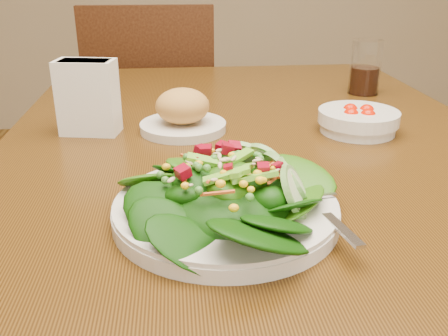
{
  "coord_description": "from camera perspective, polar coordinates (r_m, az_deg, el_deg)",
  "views": [
    {
      "loc": [
        -0.14,
        -0.77,
        1.05
      ],
      "look_at": [
        -0.08,
        -0.21,
        0.81
      ],
      "focal_mm": 40.0,
      "sensor_mm": 36.0,
      "label": 1
    }
  ],
  "objects": [
    {
      "name": "tomato_bowl",
      "position": [
        0.95,
        15.08,
        5.28
      ],
      "size": [
        0.15,
        0.15,
        0.05
      ],
      "color": "silver",
      "rests_on": "dining_table"
    },
    {
      "name": "drinking_glass",
      "position": [
        1.23,
        15.81,
        10.61
      ],
      "size": [
        0.07,
        0.07,
        0.12
      ],
      "color": "silver",
      "rests_on": "dining_table"
    },
    {
      "name": "bread_plate",
      "position": [
        0.93,
        -4.74,
        6.18
      ],
      "size": [
        0.16,
        0.16,
        0.08
      ],
      "color": "silver",
      "rests_on": "dining_table"
    },
    {
      "name": "chair_far",
      "position": [
        1.77,
        -7.95,
        4.2
      ],
      "size": [
        0.43,
        0.43,
        0.92
      ],
      "rotation": [
        0.0,
        0.0,
        3.13
      ],
      "color": "#3E1E0D",
      "rests_on": "ground_plane"
    },
    {
      "name": "dining_table",
      "position": [
        0.88,
        3.94,
        -4.12
      ],
      "size": [
        0.9,
        1.4,
        0.75
      ],
      "color": "#4F320F",
      "rests_on": "ground_plane"
    },
    {
      "name": "salad_plate",
      "position": [
        0.61,
        1.1,
        -3.29
      ],
      "size": [
        0.28,
        0.28,
        0.08
      ],
      "rotation": [
        0.0,
        0.0,
        0.38
      ],
      "color": "silver",
      "rests_on": "dining_table"
    },
    {
      "name": "napkin_holder",
      "position": [
        0.93,
        -15.3,
        8.01
      ],
      "size": [
        0.11,
        0.07,
        0.13
      ],
      "rotation": [
        0.0,
        0.0,
        -0.19
      ],
      "color": "white",
      "rests_on": "dining_table"
    }
  ]
}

